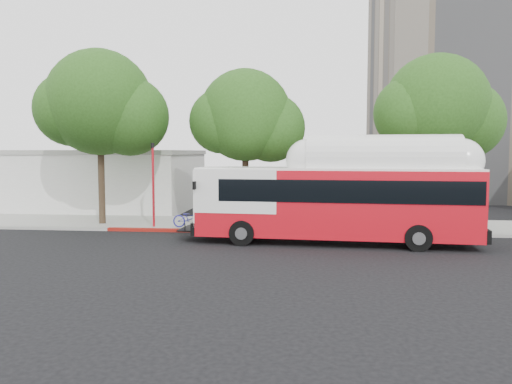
# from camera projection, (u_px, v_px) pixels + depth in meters

# --- Properties ---
(ground) EXTENTS (120.00, 120.00, 0.00)m
(ground) POSITION_uv_depth(u_px,v_px,m) (251.00, 248.00, 21.51)
(ground) COLOR black
(ground) RESTS_ON ground
(sidewalk) EXTENTS (60.00, 5.00, 0.15)m
(sidewalk) POSITION_uv_depth(u_px,v_px,m) (264.00, 224.00, 27.95)
(sidewalk) COLOR gray
(sidewalk) RESTS_ON ground
(curb_strip) EXTENTS (60.00, 0.30, 0.15)m
(curb_strip) POSITION_uv_depth(u_px,v_px,m) (260.00, 232.00, 25.37)
(curb_strip) COLOR gray
(curb_strip) RESTS_ON ground
(red_curb_segment) EXTENTS (10.00, 0.32, 0.16)m
(red_curb_segment) POSITION_uv_depth(u_px,v_px,m) (202.00, 231.00, 25.68)
(red_curb_segment) COLOR maroon
(red_curb_segment) RESTS_ON ground
(street_tree_left) EXTENTS (6.67, 5.80, 9.74)m
(street_tree_left) POSITION_uv_depth(u_px,v_px,m) (108.00, 107.00, 27.37)
(street_tree_left) COLOR #2D2116
(street_tree_left) RESTS_ON ground
(street_tree_mid) EXTENTS (5.75, 5.00, 8.62)m
(street_tree_mid) POSITION_uv_depth(u_px,v_px,m) (253.00, 119.00, 27.10)
(street_tree_mid) COLOR #2D2116
(street_tree_mid) RESTS_ON ground
(street_tree_right) EXTENTS (6.21, 5.40, 9.18)m
(street_tree_right) POSITION_uv_depth(u_px,v_px,m) (444.00, 111.00, 25.84)
(street_tree_right) COLOR #2D2116
(street_tree_right) RESTS_ON ground
(apartment_tower) EXTENTS (18.00, 18.00, 37.00)m
(apartment_tower) POSITION_uv_depth(u_px,v_px,m) (479.00, 6.00, 46.00)
(apartment_tower) COLOR tan
(apartment_tower) RESTS_ON ground
(low_commercial_bldg) EXTENTS (16.20, 10.20, 4.25)m
(low_commercial_bldg) POSITION_uv_depth(u_px,v_px,m) (84.00, 179.00, 36.66)
(low_commercial_bldg) COLOR silver
(low_commercial_bldg) RESTS_ON ground
(transit_bus) EXTENTS (13.39, 3.52, 3.92)m
(transit_bus) POSITION_uv_depth(u_px,v_px,m) (336.00, 203.00, 22.39)
(transit_bus) COLOR red
(transit_bus) RESTS_ON ground
(signal_pole) EXTENTS (0.13, 0.44, 4.60)m
(signal_pole) POSITION_uv_depth(u_px,v_px,m) (153.00, 185.00, 26.48)
(signal_pole) COLOR #B5131E
(signal_pole) RESTS_ON ground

